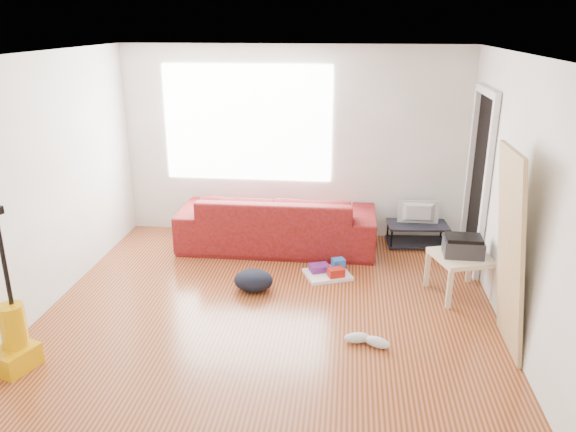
# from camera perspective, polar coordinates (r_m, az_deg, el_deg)

# --- Properties ---
(room) EXTENTS (4.51, 5.01, 2.51)m
(room) POSITION_cam_1_polar(r_m,az_deg,el_deg) (5.14, -1.31, 2.05)
(room) COLOR #5B290C
(room) RESTS_ON ground
(sofa) EXTENTS (2.47, 0.97, 0.72)m
(sofa) POSITION_cam_1_polar(r_m,az_deg,el_deg) (7.28, -1.07, -3.14)
(sofa) COLOR #560E05
(sofa) RESTS_ON ground
(tv_stand) EXTENTS (0.79, 0.49, 0.29)m
(tv_stand) POSITION_cam_1_polar(r_m,az_deg,el_deg) (7.48, 12.97, -1.76)
(tv_stand) COLOR black
(tv_stand) RESTS_ON ground
(tv) EXTENTS (0.52, 0.07, 0.30)m
(tv) POSITION_cam_1_polar(r_m,az_deg,el_deg) (7.38, 13.13, 0.30)
(tv) COLOR black
(tv) RESTS_ON tv_stand
(side_table) EXTENTS (0.70, 0.70, 0.45)m
(side_table) POSITION_cam_1_polar(r_m,az_deg,el_deg) (6.19, 17.22, -4.42)
(side_table) COLOR beige
(side_table) RESTS_ON ground
(printer) EXTENTS (0.41, 0.32, 0.21)m
(printer) POSITION_cam_1_polar(r_m,az_deg,el_deg) (6.12, 17.38, -2.92)
(printer) COLOR #242427
(printer) RESTS_ON side_table
(bucket) EXTENTS (0.39, 0.39, 0.31)m
(bucket) POSITION_cam_1_polar(r_m,az_deg,el_deg) (7.17, -4.39, -3.54)
(bucket) COLOR #113795
(bucket) RESTS_ON ground
(toilet_paper) EXTENTS (0.13, 0.13, 0.12)m
(toilet_paper) POSITION_cam_1_polar(r_m,az_deg,el_deg) (7.07, -4.30, -1.99)
(toilet_paper) COLOR white
(toilet_paper) RESTS_ON bucket
(cleaning_tray) EXTENTS (0.60, 0.55, 0.18)m
(cleaning_tray) POSITION_cam_1_polar(r_m,az_deg,el_deg) (6.47, 4.17, -5.63)
(cleaning_tray) COLOR white
(cleaning_tray) RESTS_ON ground
(backpack) EXTENTS (0.42, 0.34, 0.23)m
(backpack) POSITION_cam_1_polar(r_m,az_deg,el_deg) (6.16, -3.51, -7.53)
(backpack) COLOR black
(backpack) RESTS_ON ground
(sneakers) EXTENTS (0.44, 0.22, 0.10)m
(sneakers) POSITION_cam_1_polar(r_m,az_deg,el_deg) (5.23, 8.05, -12.37)
(sneakers) COLOR silver
(sneakers) RESTS_ON ground
(vacuum) EXTENTS (0.39, 0.42, 1.42)m
(vacuum) POSITION_cam_1_polar(r_m,az_deg,el_deg) (5.31, -26.11, -11.14)
(vacuum) COLOR #D89602
(vacuum) RESTS_ON ground
(door_panel) EXTENTS (0.23, 0.72, 1.81)m
(door_panel) POSITION_cam_1_polar(r_m,az_deg,el_deg) (5.54, 20.50, -12.16)
(door_panel) COLOR #A08550
(door_panel) RESTS_ON ground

